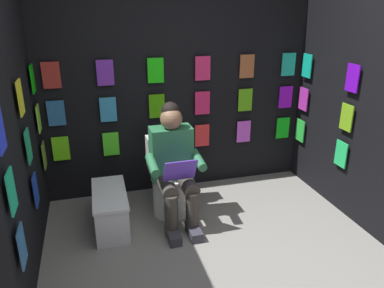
{
  "coord_description": "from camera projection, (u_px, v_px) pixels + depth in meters",
  "views": [
    {
      "loc": [
        0.95,
        1.99,
        2.04
      ],
      "look_at": [
        0.09,
        -1.06,
        0.85
      ],
      "focal_mm": 34.79,
      "sensor_mm": 36.0,
      "label": 1
    }
  ],
  "objects": [
    {
      "name": "display_wall_back",
      "position": [
        178.0,
        90.0,
        4.12
      ],
      "size": [
        3.06,
        0.14,
        2.3
      ],
      "color": "black",
      "rests_on": "ground"
    },
    {
      "name": "display_wall_left",
      "position": [
        356.0,
        103.0,
        3.6
      ],
      "size": [
        0.14,
        1.92,
        2.3
      ],
      "color": "black",
      "rests_on": "ground"
    },
    {
      "name": "person_reading",
      "position": [
        174.0,
        165.0,
        3.54
      ],
      "size": [
        0.53,
        0.69,
        1.19
      ],
      "rotation": [
        0.0,
        0.0,
        0.02
      ],
      "color": "#286B42",
      "rests_on": "ground"
    },
    {
      "name": "toilet",
      "position": [
        169.0,
        181.0,
        3.84
      ],
      "size": [
        0.41,
        0.56,
        0.77
      ],
      "rotation": [
        0.0,
        0.0,
        0.02
      ],
      "color": "white",
      "rests_on": "ground"
    },
    {
      "name": "comic_longbox_near",
      "position": [
        111.0,
        210.0,
        3.57
      ],
      "size": [
        0.33,
        0.72,
        0.38
      ],
      "rotation": [
        0.0,
        0.0,
        -0.01
      ],
      "color": "silver",
      "rests_on": "ground"
    },
    {
      "name": "display_wall_right",
      "position": [
        14.0,
        130.0,
        2.82
      ],
      "size": [
        0.14,
        1.92,
        2.3
      ],
      "color": "black",
      "rests_on": "ground"
    }
  ]
}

